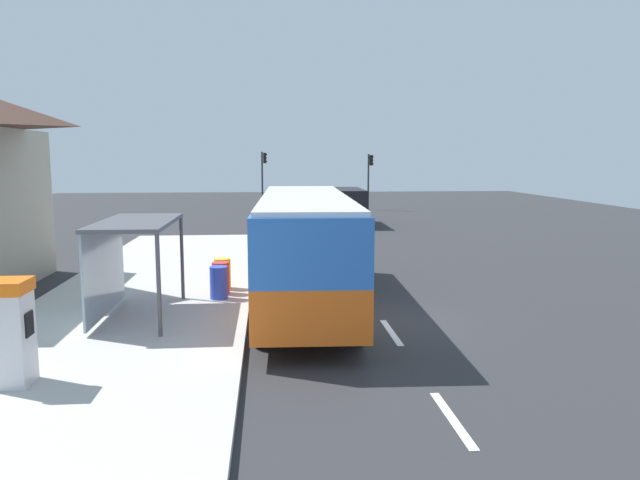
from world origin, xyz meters
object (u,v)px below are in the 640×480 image
white_van (346,204)px  ticket_machine (12,331)px  sedan_near (336,204)px  recycling_bin_blue (219,283)px  bus_shelter (125,243)px  bus (304,243)px  traffic_light_near_side (370,173)px  traffic_light_far_side (263,171)px  recycling_bin_red (221,278)px  recycling_bin_yellow (222,273)px

white_van → ticket_machine: bearing=-109.5°
sedan_near → recycling_bin_blue: 28.08m
bus_shelter → bus: bearing=18.1°
bus → bus_shelter: bus is taller
traffic_light_near_side → white_van: bearing=-107.0°
bus → traffic_light_far_side: traffic_light_far_side is taller
white_van → ticket_machine: white_van is taller
recycling_bin_red → recycling_bin_yellow: 0.70m
ticket_machine → traffic_light_far_side: size_ratio=0.41×
recycling_bin_blue → traffic_light_far_side: bearing=88.0°
white_van → sedan_near: (0.10, 6.78, -0.55)m
sedan_near → ticket_machine: bearing=-106.0°
sedan_near → recycling_bin_red: size_ratio=4.74×
recycling_bin_red → traffic_light_far_side: traffic_light_far_side is taller
white_van → sedan_near: white_van is taller
ticket_machine → sedan_near: bearing=74.0°
ticket_machine → recycling_bin_blue: size_ratio=2.04×
recycling_bin_yellow → traffic_light_far_side: 30.88m
traffic_light_far_side → ticket_machine: bearing=-96.3°
bus → ticket_machine: size_ratio=5.72×
sedan_near → recycling_bin_yellow: size_ratio=4.74×
recycling_bin_blue → traffic_light_far_side: 32.28m
white_van → bus_shelter: bearing=-111.1°
sedan_near → recycling_bin_yellow: sedan_near is taller
recycling_bin_yellow → traffic_light_far_side: bearing=87.9°
bus → traffic_light_far_side: size_ratio=2.35×
recycling_bin_yellow → bus: bearing=-33.5°
bus_shelter → traffic_light_far_side: bearing=84.4°
recycling_bin_blue → traffic_light_far_side: traffic_light_far_side is taller
sedan_near → traffic_light_far_side: size_ratio=0.95×
bus → recycling_bin_yellow: size_ratio=11.67×
bus → recycling_bin_blue: bus is taller
traffic_light_far_side → bus: bearing=-87.6°
white_van → ticket_machine: 28.67m
white_van → recycling_bin_yellow: white_van is taller
sedan_near → ticket_machine: size_ratio=2.32×
sedan_near → traffic_light_near_side: size_ratio=0.99×
ticket_machine → traffic_light_near_side: size_ratio=0.43×
sedan_near → recycling_bin_blue: bearing=-103.4°
recycling_bin_blue → recycling_bin_yellow: same height
white_van → traffic_light_near_side: size_ratio=1.15×
recycling_bin_blue → bus_shelter: (-2.21, -1.78, 1.44)m
bus → sedan_near: (4.01, 27.56, -1.05)m
recycling_bin_yellow → traffic_light_far_side: (1.10, 30.76, 2.50)m
traffic_light_far_side → traffic_light_near_side: bearing=-5.3°
recycling_bin_red → traffic_light_far_side: bearing=88.0°
ticket_machine → white_van: bearing=70.5°
recycling_bin_blue → white_van: bearing=72.7°
bus → bus_shelter: (-4.70, -1.54, 0.25)m
white_van → ticket_machine: size_ratio=2.70×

